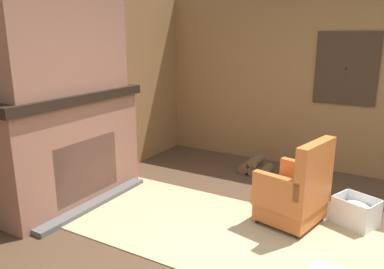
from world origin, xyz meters
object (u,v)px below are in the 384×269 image
firewood_stack (256,167)px  laundry_basket (356,211)px  armchair (295,193)px  oil_lamp_vase (4,93)px  storage_case (86,84)px

firewood_stack → laundry_basket: 1.78m
armchair → oil_lamp_vase: (-2.55, -1.54, 1.10)m
firewood_stack → storage_case: bearing=-134.0°
oil_lamp_vase → storage_case: 1.10m
firewood_stack → laundry_basket: bearing=-32.6°
firewood_stack → laundry_basket: size_ratio=0.89×
oil_lamp_vase → storage_case: oil_lamp_vase is taller
firewood_stack → storage_case: size_ratio=1.87×
firewood_stack → oil_lamp_vase: oil_lamp_vase is taller
laundry_basket → oil_lamp_vase: bearing=-149.6°
laundry_basket → storage_case: size_ratio=2.11×
firewood_stack → storage_case: storage_case is taller
armchair → firewood_stack: 1.58m
laundry_basket → oil_lamp_vase: 3.87m
firewood_stack → oil_lamp_vase: (-1.65, -2.81, 1.35)m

